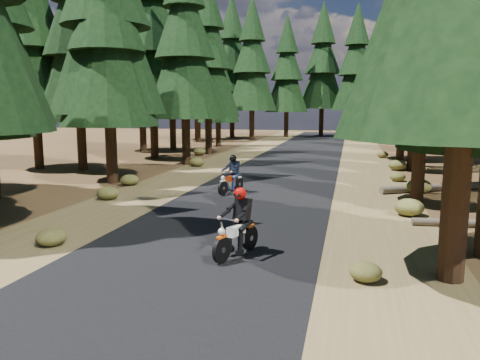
{
  "coord_description": "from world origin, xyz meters",
  "views": [
    {
      "loc": [
        3.55,
        -13.64,
        3.51
      ],
      "look_at": [
        0.0,
        1.5,
        1.1
      ],
      "focal_mm": 35.0,
      "sensor_mm": 36.0,
      "label": 1
    }
  ],
  "objects_px": {
    "rider_follow": "(231,181)",
    "log_far": "(472,223)",
    "rider_lead": "(236,234)",
    "log_near": "(441,187)"
  },
  "relations": [
    {
      "from": "rider_lead",
      "to": "rider_follow",
      "type": "height_order",
      "value": "rider_lead"
    },
    {
      "from": "log_near",
      "to": "rider_lead",
      "type": "xyz_separation_m",
      "value": [
        -6.41,
        -10.63,
        0.39
      ]
    },
    {
      "from": "log_near",
      "to": "rider_follow",
      "type": "relative_size",
      "value": 3.14
    },
    {
      "from": "rider_lead",
      "to": "log_near",
      "type": "bearing_deg",
      "value": -100.85
    },
    {
      "from": "rider_follow",
      "to": "log_far",
      "type": "bearing_deg",
      "value": 175.74
    },
    {
      "from": "log_far",
      "to": "rider_lead",
      "type": "bearing_deg",
      "value": -150.69
    },
    {
      "from": "log_near",
      "to": "rider_follow",
      "type": "height_order",
      "value": "rider_follow"
    },
    {
      "from": "rider_lead",
      "to": "rider_follow",
      "type": "bearing_deg",
      "value": -54.57
    },
    {
      "from": "log_far",
      "to": "rider_lead",
      "type": "height_order",
      "value": "rider_lead"
    },
    {
      "from": "log_near",
      "to": "log_far",
      "type": "distance_m",
      "value": 6.36
    }
  ]
}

